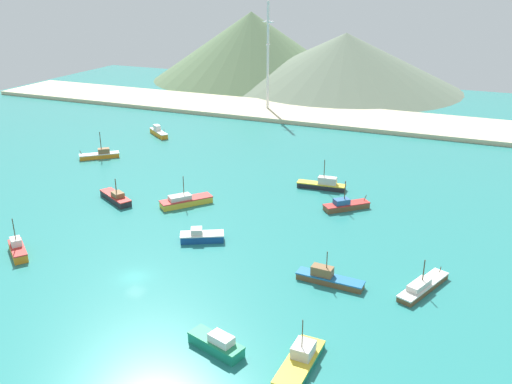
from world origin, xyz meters
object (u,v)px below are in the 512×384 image
Objects in this scene: fishing_boat_8 at (217,344)px; fishing_boat_9 at (201,236)px; fishing_boat_7 at (100,155)px; fishing_boat_5 at (301,360)px; radio_tower at (268,57)px; fishing_boat_2 at (346,205)px; fishing_boat_3 at (18,249)px; fishing_boat_6 at (158,132)px; fishing_boat_0 at (116,198)px; fishing_boat_1 at (185,201)px; fishing_boat_4 at (422,286)px; fishing_boat_11 at (323,184)px; fishing_boat_10 at (328,278)px.

fishing_boat_8 is 1.00× the size of fishing_boat_9.
fishing_boat_5 is at bearing -37.79° from fishing_boat_7.
radio_tower reaches higher than fishing_boat_7.
fishing_boat_2 is 57.76m from fishing_boat_3.
fishing_boat_6 reaches higher than fishing_boat_8.
fishing_boat_0 is 29.55m from fishing_boat_7.
fishing_boat_5 reaches higher than fishing_boat_2.
fishing_boat_0 is 47.81m from fishing_boat_6.
fishing_boat_1 is 1.27× the size of fishing_boat_9.
radio_tower is at bearing 100.44° from fishing_boat_1.
fishing_boat_1 is at bearing 134.61° from fishing_boat_5.
fishing_boat_4 is 24.35m from fishing_boat_5.
fishing_boat_2 is 0.80× the size of fishing_boat_11.
fishing_boat_1 is at bearing 152.60° from fishing_boat_10.
fishing_boat_6 is 1.11× the size of fishing_boat_8.
fishing_boat_0 is at bearing 88.22° from fishing_boat_3.
fishing_boat_2 reaches higher than fishing_boat_4.
fishing_boat_9 is 23.72m from fishing_boat_10.
fishing_boat_6 is 22.88m from fishing_boat_7.
fishing_boat_2 is 0.96× the size of fishing_boat_7.
fishing_boat_2 is at bearing 98.07° from fishing_boat_5.
fishing_boat_6 is 0.85× the size of fishing_boat_10.
radio_tower reaches higher than fishing_boat_5.
fishing_boat_6 is at bearing 104.24° from fishing_boat_3.
fishing_boat_10 is (46.91, -13.65, 0.01)m from fishing_boat_0.
fishing_boat_7 is (-20.35, 21.42, 0.01)m from fishing_boat_0.
fishing_boat_3 is at bearing -75.76° from fishing_boat_6.
fishing_boat_1 is 37.68m from fishing_boat_10.
fishing_boat_11 is 0.30× the size of radio_tower.
fishing_boat_3 is (-43.26, -38.27, 0.16)m from fishing_boat_2.
fishing_boat_9 is at bearing -51.67° from fishing_boat_6.
fishing_boat_4 is (17.21, -24.24, -0.13)m from fishing_boat_2.
fishing_boat_3 is at bearing -66.91° from fishing_boat_7.
fishing_boat_3 is 0.71× the size of fishing_boat_5.
fishing_boat_5 is 0.28× the size of radio_tower.
fishing_boat_10 is (-12.79, -3.16, 0.15)m from fishing_boat_4.
fishing_boat_11 is at bearing 40.49° from fishing_boat_1.
fishing_boat_0 is at bearing 163.78° from fishing_boat_10.
fishing_boat_9 is (-18.80, -22.54, 0.03)m from fishing_boat_2.
fishing_boat_10 reaches higher than fishing_boat_8.
fishing_boat_5 is 87.80m from fishing_boat_7.
fishing_boat_2 is 46.59m from fishing_boat_5.
fishing_boat_6 is (-17.44, 68.73, -0.01)m from fishing_boat_3.
fishing_boat_11 is (11.76, 31.26, 0.12)m from fishing_boat_9.
fishing_boat_7 reaches higher than fishing_boat_10.
fishing_boat_5 is (-10.67, -21.89, 0.09)m from fishing_boat_4.
fishing_boat_4 is 1.42× the size of fishing_boat_8.
fishing_boat_3 is 59.33m from fishing_boat_11.
fishing_boat_10 is at bearing -16.22° from fishing_boat_0.
fishing_boat_8 is (-9.95, -1.26, 0.18)m from fishing_boat_5.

